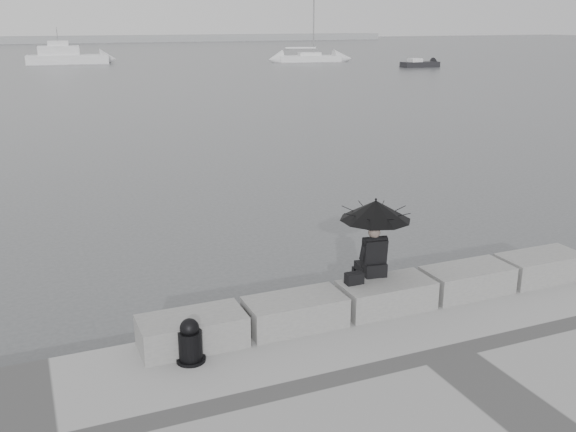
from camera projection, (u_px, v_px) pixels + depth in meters
name	position (u px, v px, depth m)	size (l,w,h in m)	color
ground	(371.00, 324.00, 11.59)	(360.00, 360.00, 0.00)	#434548
stone_block_far_left	(192.00, 331.00, 9.70)	(1.60, 0.80, 0.50)	slate
stone_block_left	(295.00, 312.00, 10.34)	(1.60, 0.80, 0.50)	slate
stone_block_centre	(386.00, 295.00, 10.97)	(1.60, 0.80, 0.50)	slate
stone_block_right	(467.00, 280.00, 11.60)	(1.60, 0.80, 0.50)	slate
stone_block_far_right	(540.00, 267.00, 12.24)	(1.60, 0.80, 0.50)	slate
seated_person	(375.00, 219.00, 10.90)	(1.23, 1.23, 1.39)	black
bag	(354.00, 278.00, 10.80)	(0.30, 0.17, 0.19)	black
mooring_bollard	(190.00, 344.00, 9.26)	(0.43, 0.43, 0.68)	black
sailboat_right	(310.00, 58.00, 83.57)	(8.33, 3.96, 12.90)	white
motor_cruiser	(68.00, 57.00, 79.28)	(9.89, 3.60, 4.50)	white
small_motorboat	(420.00, 64.00, 74.25)	(4.53, 1.66, 1.10)	black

